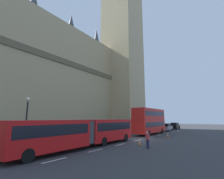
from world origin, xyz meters
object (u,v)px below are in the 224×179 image
clock_tower (122,13)px  sedan_trailing (175,126)px  traffic_cone_west (139,143)px  pedestrian_near_cones (148,139)px  double_decker_bus (150,120)px  traffic_cone_middle (168,136)px  articulated_bus (84,131)px  sedan_lead (167,127)px  street_lamp (26,118)px

clock_tower → sedan_trailing: clock_tower is taller
sedan_trailing → traffic_cone_west: bearing=-172.8°
pedestrian_near_cones → double_decker_bus: bearing=21.1°
double_decker_bus → traffic_cone_middle: size_ratio=18.70×
articulated_bus → pedestrian_near_cones: bearing=-58.5°
double_decker_bus → sedan_trailing: bearing=0.2°
articulated_bus → pedestrian_near_cones: (3.51, -5.72, -0.83)m
traffic_cone_west → sedan_lead: bearing=9.4°
pedestrian_near_cones → sedan_trailing: bearing=9.7°
double_decker_bus → sedan_trailing: size_ratio=2.47×
clock_tower → street_lamp: 51.44m
traffic_cone_west → clock_tower: bearing=34.1°
sedan_trailing → traffic_cone_middle: bearing=-168.7°
pedestrian_near_cones → sedan_lead: bearing=12.6°
sedan_lead → traffic_cone_middle: (-13.73, -4.30, -0.63)m
sedan_trailing → traffic_cone_middle: sedan_trailing is taller
traffic_cone_middle → street_lamp: size_ratio=0.11×
double_decker_bus → pedestrian_near_cones: (-14.85, -5.72, -1.80)m
sedan_lead → traffic_cone_west: 23.98m
articulated_bus → traffic_cone_middle: 15.66m
sedan_lead → traffic_cone_west: bearing=-170.6°
sedan_trailing → traffic_cone_middle: 22.62m
articulated_bus → sedan_lead: (28.69, -0.09, -0.83)m
sedan_lead → pedestrian_near_cones: bearing=-167.4°
double_decker_bus → traffic_cone_middle: 6.06m
traffic_cone_middle → pedestrian_near_cones: 11.55m
clock_tower → sedan_trailing: bearing=-68.6°
traffic_cone_west → double_decker_bus: bearing=16.8°
double_decker_bus → sedan_lead: (10.34, -0.10, -1.80)m
sedan_lead → traffic_cone_middle: bearing=-162.6°
articulated_bus → sedan_trailing: (37.13, 0.05, -0.83)m
double_decker_bus → traffic_cone_west: size_ratio=18.70×
articulated_bus → traffic_cone_west: bearing=-38.5°
sedan_lead → pedestrian_near_cones: sedan_lead is taller
traffic_cone_west → pedestrian_near_cones: pedestrian_near_cones is taller
articulated_bus → sedan_lead: size_ratio=3.73×
sedan_lead → sedan_trailing: same height
articulated_bus → double_decker_bus: 18.38m
clock_tower → double_decker_bus: 41.09m
sedan_lead → traffic_cone_west: (-23.65, -3.92, -0.63)m
sedan_trailing → traffic_cone_west: sedan_trailing is taller
sedan_lead → double_decker_bus: bearing=179.5°
sedan_lead → pedestrian_near_cones: size_ratio=2.60×
articulated_bus → street_lamp: (-3.91, 4.51, 1.31)m
street_lamp → pedestrian_near_cones: street_lamp is taller
street_lamp → sedan_lead: bearing=-8.0°
clock_tower → pedestrian_near_cones: (-28.16, -19.71, -38.07)m
double_decker_bus → traffic_cone_west: bearing=-163.2°
clock_tower → street_lamp: (-35.58, -9.48, -35.93)m
articulated_bus → sedan_lead: 28.70m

